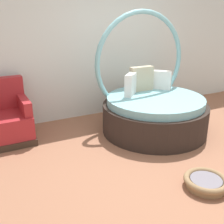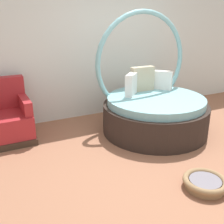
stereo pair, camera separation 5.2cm
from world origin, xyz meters
TOP-DOWN VIEW (x-y plane):
  - ground_plane at (0.00, 0.00)m, footprint 8.00×8.00m
  - back_wall at (0.00, 2.19)m, footprint 8.00×0.12m
  - round_daybed at (0.44, 0.97)m, footprint 1.73×1.73m
  - red_armchair at (-1.84, 1.69)m, footprint 0.80×0.80m
  - pet_basket at (0.04, -0.70)m, footprint 0.51×0.51m

SIDE VIEW (x-z plane):
  - ground_plane at x=0.00m, z-range -0.02..0.00m
  - pet_basket at x=0.04m, z-range 0.01..0.14m
  - red_armchair at x=-1.84m, z-range -0.14..0.80m
  - round_daybed at x=0.44m, z-range -0.58..1.37m
  - back_wall at x=0.00m, z-range 0.00..2.78m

